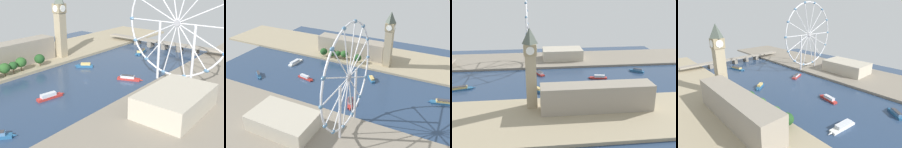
% 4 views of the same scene
% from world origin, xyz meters
% --- Properties ---
extents(ground_plane, '(372.06, 372.06, 0.00)m').
position_xyz_m(ground_plane, '(0.00, 0.00, 0.00)').
color(ground_plane, navy).
extents(riverbank_left, '(90.00, 520.00, 3.00)m').
position_xyz_m(riverbank_left, '(-101.03, 0.00, 1.50)').
color(riverbank_left, tan).
rests_on(riverbank_left, ground_plane).
extents(riverbank_right, '(90.00, 520.00, 3.00)m').
position_xyz_m(riverbank_right, '(101.03, 0.00, 1.50)').
color(riverbank_right, gray).
rests_on(riverbank_right, ground_plane).
extents(clock_tower, '(12.72, 12.72, 78.24)m').
position_xyz_m(clock_tower, '(-74.78, 37.41, 43.76)').
color(clock_tower, tan).
rests_on(clock_tower, riverbank_left).
extents(parliament_block, '(22.00, 107.76, 25.77)m').
position_xyz_m(parliament_block, '(-88.67, -24.47, 15.88)').
color(parliament_block, gray).
rests_on(parliament_block, riverbank_left).
extents(tree_row_embankment, '(13.69, 67.80, 14.49)m').
position_xyz_m(tree_row_embankment, '(-64.79, -34.49, 11.39)').
color(tree_row_embankment, '#513823').
rests_on(tree_row_embankment, riverbank_left).
extents(ferris_wheel, '(100.71, 3.20, 103.42)m').
position_xyz_m(ferris_wheel, '(71.92, 42.36, 56.68)').
color(ferris_wheel, silver).
rests_on(ferris_wheel, riverbank_right).
extents(riverside_hall, '(39.41, 62.57, 16.41)m').
position_xyz_m(riverside_hall, '(100.41, -11.79, 11.20)').
color(riverside_hall, '#BCB29E').
rests_on(riverside_hall, riverbank_right).
extents(tour_boat_0, '(13.02, 31.13, 4.94)m').
position_xyz_m(tour_boat_0, '(-14.96, 121.46, 2.07)').
color(tour_boat_0, '#235684').
rests_on(tour_boat_0, ground_plane).
extents(tour_boat_1, '(19.33, 15.64, 4.99)m').
position_xyz_m(tour_boat_1, '(-30.35, 30.45, 2.02)').
color(tour_boat_1, '#235684').
rests_on(tour_boat_1, ground_plane).
extents(tour_boat_2, '(30.67, 8.71, 4.78)m').
position_xyz_m(tour_boat_2, '(-27.28, -88.98, 1.99)').
color(tour_boat_2, white).
rests_on(tour_boat_2, ground_plane).
extents(tour_boat_3, '(25.28, 13.56, 4.84)m').
position_xyz_m(tour_boat_3, '(32.02, 27.38, 1.96)').
color(tour_boat_3, '#B22D28').
rests_on(tour_boat_3, ground_plane).
extents(tour_boat_4, '(8.86, 26.03, 5.06)m').
position_xyz_m(tour_boat_4, '(6.01, -49.38, 2.06)').
color(tour_boat_4, '#B22D28').
rests_on(tour_boat_4, ground_plane).
extents(tour_boat_5, '(17.13, 19.89, 4.97)m').
position_xyz_m(tour_boat_5, '(27.88, -110.43, 2.08)').
color(tour_boat_5, '#235684').
rests_on(tour_boat_5, ground_plane).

